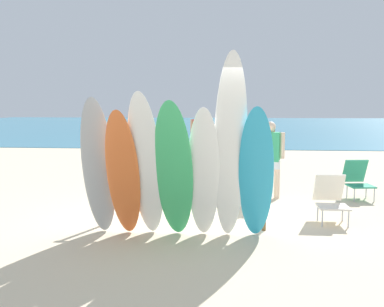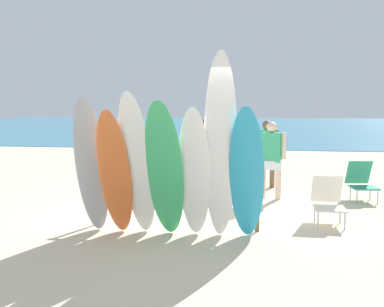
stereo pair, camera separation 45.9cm
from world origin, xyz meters
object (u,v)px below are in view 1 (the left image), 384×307
beach_chair_blue (331,197)px  surfboard_green_3 (174,171)px  beachgoer_midbeach (200,134)px  beachgoer_by_water (241,136)px  surfboard_teal_6 (256,175)px  surfboard_white_4 (204,174)px  beachgoer_strolling (270,154)px  surfboard_white_2 (146,167)px  surfboard_rack (181,193)px  beach_chair_red (357,178)px  beachgoer_photographing (263,148)px  surfboard_white_5 (230,150)px  surfboard_grey_0 (98,168)px  surfboard_orange_1 (123,175)px

beach_chair_blue → surfboard_green_3: bearing=-153.2°
beachgoer_midbeach → beach_chair_blue: bearing=-62.9°
beachgoer_by_water → surfboard_teal_6: bearing=51.5°
surfboard_white_4 → beachgoer_strolling: (1.23, 2.99, -0.05)m
surfboard_white_2 → beachgoer_midbeach: 8.41m
surfboard_rack → surfboard_teal_6: surfboard_teal_6 is taller
surfboard_rack → surfboard_white_2: size_ratio=1.20×
surfboard_white_2 → beach_chair_blue: (2.96, 1.29, -0.67)m
beachgoer_midbeach → beach_chair_red: (3.75, -5.21, -0.56)m
surfboard_green_3 → beachgoer_photographing: (1.60, 4.37, -0.11)m
beachgoer_midbeach → surfboard_white_4: bearing=-79.7°
surfboard_white_5 → beachgoer_photographing: bearing=75.9°
beachgoer_midbeach → surfboard_rack: bearing=-82.3°
surfboard_grey_0 → beachgoer_photographing: size_ratio=1.36×
surfboard_green_3 → surfboard_white_5: bearing=2.4°
surfboard_white_4 → beach_chair_blue: 2.51m
surfboard_green_3 → beachgoer_by_water: 8.57m
surfboard_orange_1 → beachgoer_photographing: 4.96m
beach_chair_red → beachgoer_photographing: bearing=141.3°
surfboard_white_4 → surfboard_teal_6: (0.76, 0.00, 0.00)m
surfboard_teal_6 → beachgoer_midbeach: size_ratio=1.22×
surfboard_rack → surfboard_grey_0: bearing=-155.7°
surfboard_white_5 → beach_chair_blue: surfboard_white_5 is taller
surfboard_grey_0 → beachgoer_by_water: surfboard_grey_0 is taller
surfboard_white_4 → beach_chair_blue: surfboard_white_4 is taller
surfboard_orange_1 → beach_chair_blue: surfboard_orange_1 is taller
surfboard_white_4 → beachgoer_midbeach: bearing=92.1°
surfboard_green_3 → beachgoer_strolling: size_ratio=1.34×
surfboard_grey_0 → surfboard_white_2: bearing=-9.5°
surfboard_white_2 → beachgoer_midbeach: size_ratio=1.35×
surfboard_grey_0 → surfboard_teal_6: bearing=-3.2°
surfboard_teal_6 → beach_chair_blue: (1.36, 1.23, -0.57)m
surfboard_rack → surfboard_orange_1: bearing=-141.1°
surfboard_white_5 → beachgoer_photographing: size_ratio=1.75×
beachgoer_midbeach → beach_chair_red: bearing=-48.3°
surfboard_white_2 → beachgoer_strolling: surfboard_white_2 is taller
surfboard_grey_0 → beachgoer_strolling: bearing=43.9°
beachgoer_photographing → surfboard_rack: bearing=93.2°
surfboard_white_2 → surfboard_teal_6: surfboard_white_2 is taller
beachgoer_strolling → beach_chair_red: (1.88, 0.15, -0.51)m
beachgoer_by_water → surfboard_green_3: bearing=43.5°
surfboard_orange_1 → beach_chair_red: size_ratio=2.50×
surfboard_orange_1 → beach_chair_blue: size_ratio=2.54×
surfboard_rack → beachgoer_strolling: size_ratio=1.70×
beachgoer_midbeach → beachgoer_strolling: bearing=-64.8°
surfboard_white_4 → beachgoer_midbeach: (-0.65, 8.35, -0.00)m
surfboard_white_5 → beach_chair_blue: 2.36m
beachgoer_midbeach → beach_chair_red: 6.44m
surfboard_white_2 → beach_chair_red: surfboard_white_2 is taller
beach_chair_blue → beach_chair_red: bearing=62.5°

